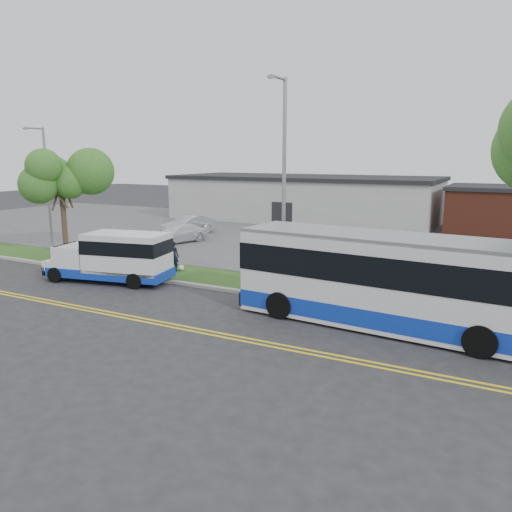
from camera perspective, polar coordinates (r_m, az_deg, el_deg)
The scene contains 18 objects.
ground at distance 22.98m, azimuth -6.71°, elevation -4.38°, with size 140.00×140.00×0.00m, color #28282B.
lane_line_north at distance 20.07m, azimuth -12.98°, elevation -6.92°, with size 70.00×0.12×0.01m, color yellow.
lane_line_south at distance 19.86m, azimuth -13.55°, elevation -7.14°, with size 70.00×0.12×0.01m, color yellow.
curb at distance 23.84m, azimuth -5.22°, elevation -3.58°, with size 80.00×0.30×0.15m, color #9E9B93.
verge at distance 25.32m, azimuth -3.00°, elevation -2.72°, with size 80.00×3.30×0.10m, color #274D19.
parking_lot at distance 37.87m, azimuth 8.00°, elevation 1.88°, with size 80.00×25.00×0.10m, color #4C4C4F.
commercial_building at distance 49.03m, azimuth 5.46°, elevation 6.58°, with size 25.40×10.40×4.35m.
brick_wing at distance 44.42m, azimuth 25.07°, elevation 4.80°, with size 6.30×7.30×3.90m.
tree_west at distance 32.63m, azimuth -21.44°, elevation 8.68°, with size 4.40×4.40×6.91m.
streetlight_near at distance 23.03m, azimuth 3.15°, elevation 8.93°, with size 0.35×1.53×9.50m.
streetlight_far at distance 37.14m, azimuth -22.86°, elevation 7.80°, with size 0.35×1.53×8.00m.
shuttle_bus at distance 25.75m, azimuth -15.72°, elevation 0.02°, with size 6.75×3.29×2.49m.
transit_bus at distance 18.68m, azimuth 16.37°, elevation -2.97°, with size 12.47×3.78×3.41m.
pedestrian at distance 27.17m, azimuth -9.42°, elevation -0.01°, with size 0.60×0.39×1.64m, color black.
parked_car_a at distance 40.14m, azimuth -7.74°, elevation 3.55°, with size 1.55×4.44×1.46m, color #A1A4A8.
parked_car_b at distance 36.34m, azimuth -8.93°, elevation 2.58°, with size 1.83×4.51×1.31m, color white.
grocery_bag_left at distance 27.29m, azimuth -10.19°, elevation -1.41°, with size 0.32×0.32×0.32m, color white.
grocery_bag_right at distance 27.33m, azimuth -8.55°, elevation -1.34°, with size 0.32×0.32×0.32m, color white.
Camera 1 is at (12.64, -18.17, 6.19)m, focal length 35.00 mm.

